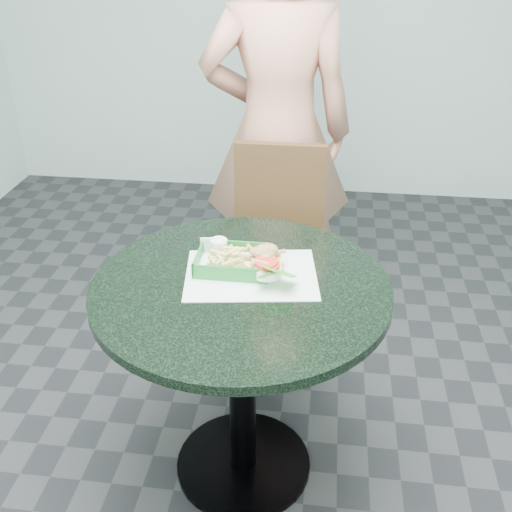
# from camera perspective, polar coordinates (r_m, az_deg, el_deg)

# --- Properties ---
(floor) EXTENTS (4.00, 5.00, 0.02)m
(floor) POSITION_cam_1_polar(r_m,az_deg,el_deg) (2.27, -1.20, -19.24)
(floor) COLOR #303335
(floor) RESTS_ON ground
(cafe_table) EXTENTS (0.89, 0.89, 0.75)m
(cafe_table) POSITION_cam_1_polar(r_m,az_deg,el_deg) (1.87, -1.38, -7.56)
(cafe_table) COLOR black
(cafe_table) RESTS_ON floor
(dining_chair) EXTENTS (0.37, 0.37, 0.93)m
(dining_chair) POSITION_cam_1_polar(r_m,az_deg,el_deg) (2.48, 2.02, 1.24)
(dining_chair) COLOR #422A19
(dining_chair) RESTS_ON floor
(diner_person) EXTENTS (0.84, 0.61, 2.15)m
(diner_person) POSITION_cam_1_polar(r_m,az_deg,el_deg) (2.56, 2.13, 15.31)
(diner_person) COLOR tan
(diner_person) RESTS_ON floor
(placemat) EXTENTS (0.43, 0.35, 0.00)m
(placemat) POSITION_cam_1_polar(r_m,az_deg,el_deg) (1.82, -0.47, -2.31)
(placemat) COLOR silver
(placemat) RESTS_ON cafe_table
(food_basket) EXTENTS (0.23, 0.17, 0.05)m
(food_basket) POSITION_cam_1_polar(r_m,az_deg,el_deg) (1.84, -2.06, -1.26)
(food_basket) COLOR #197126
(food_basket) RESTS_ON placemat
(crab_sandwich) EXTENTS (0.12, 0.12, 0.07)m
(crab_sandwich) POSITION_cam_1_polar(r_m,az_deg,el_deg) (1.82, 0.69, -0.52)
(crab_sandwich) COLOR #EEB660
(crab_sandwich) RESTS_ON food_basket
(fries_pile) EXTENTS (0.12, 0.12, 0.04)m
(fries_pile) POSITION_cam_1_polar(r_m,az_deg,el_deg) (1.84, -2.97, -0.61)
(fries_pile) COLOR #D4C368
(fries_pile) RESTS_ON food_basket
(sauce_ramekin) EXTENTS (0.05, 0.05, 0.03)m
(sauce_ramekin) POSITION_cam_1_polar(r_m,az_deg,el_deg) (1.89, -3.56, 0.67)
(sauce_ramekin) COLOR white
(sauce_ramekin) RESTS_ON food_basket
(garnish_cup) EXTENTS (0.12, 0.12, 0.05)m
(garnish_cup) POSITION_cam_1_polar(r_m,az_deg,el_deg) (1.77, 1.31, -1.80)
(garnish_cup) COLOR white
(garnish_cup) RESTS_ON food_basket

